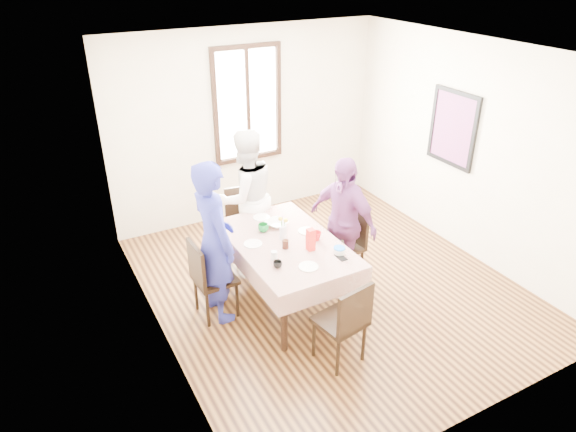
% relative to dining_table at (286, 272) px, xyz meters
% --- Properties ---
extents(ground, '(4.50, 4.50, 0.00)m').
position_rel_dining_table_xyz_m(ground, '(0.60, 0.01, -0.38)').
color(ground, black).
rests_on(ground, ground).
extents(back_wall, '(4.00, 0.00, 4.00)m').
position_rel_dining_table_xyz_m(back_wall, '(0.60, 2.26, 0.98)').
color(back_wall, beige).
rests_on(back_wall, ground).
extents(right_wall, '(0.00, 4.50, 4.50)m').
position_rel_dining_table_xyz_m(right_wall, '(2.60, 0.01, 0.98)').
color(right_wall, beige).
rests_on(right_wall, ground).
extents(window_frame, '(1.02, 0.06, 1.62)m').
position_rel_dining_table_xyz_m(window_frame, '(0.60, 2.24, 1.27)').
color(window_frame, black).
rests_on(window_frame, back_wall).
extents(window_pane, '(0.90, 0.02, 1.50)m').
position_rel_dining_table_xyz_m(window_pane, '(0.60, 2.25, 1.27)').
color(window_pane, white).
rests_on(window_pane, back_wall).
extents(art_poster, '(0.04, 0.76, 0.96)m').
position_rel_dining_table_xyz_m(art_poster, '(2.58, 0.31, 1.18)').
color(art_poster, red).
rests_on(art_poster, right_wall).
extents(dining_table, '(0.94, 1.57, 0.75)m').
position_rel_dining_table_xyz_m(dining_table, '(0.00, 0.00, 0.00)').
color(dining_table, black).
rests_on(dining_table, ground).
extents(tablecloth, '(1.06, 1.69, 0.01)m').
position_rel_dining_table_xyz_m(tablecloth, '(-0.00, 0.00, 0.38)').
color(tablecloth, '#550900').
rests_on(tablecloth, dining_table).
extents(chair_left, '(0.43, 0.43, 0.91)m').
position_rel_dining_table_xyz_m(chair_left, '(-0.78, 0.15, 0.08)').
color(chair_left, black).
rests_on(chair_left, ground).
extents(chair_right, '(0.45, 0.45, 0.91)m').
position_rel_dining_table_xyz_m(chair_right, '(0.78, 0.05, 0.08)').
color(chair_right, black).
rests_on(chair_right, ground).
extents(chair_far, '(0.48, 0.48, 0.91)m').
position_rel_dining_table_xyz_m(chair_far, '(0.00, 1.08, 0.08)').
color(chair_far, black).
rests_on(chair_far, ground).
extents(chair_near, '(0.49, 0.49, 0.91)m').
position_rel_dining_table_xyz_m(chair_near, '(0.00, -1.08, 0.08)').
color(chair_near, black).
rests_on(chair_near, ground).
extents(person_left, '(0.47, 0.68, 1.79)m').
position_rel_dining_table_xyz_m(person_left, '(-0.76, 0.15, 0.52)').
color(person_left, navy).
rests_on(person_left, ground).
extents(person_far, '(0.90, 0.73, 1.72)m').
position_rel_dining_table_xyz_m(person_far, '(0.00, 1.06, 0.48)').
color(person_far, white).
rests_on(person_far, ground).
extents(person_right, '(0.64, 1.00, 1.58)m').
position_rel_dining_table_xyz_m(person_right, '(0.76, 0.05, 0.41)').
color(person_right, '#7B3C7B').
rests_on(person_right, ground).
extents(mug_black, '(0.10, 0.10, 0.07)m').
position_rel_dining_table_xyz_m(mug_black, '(-0.31, -0.40, 0.42)').
color(mug_black, black).
rests_on(mug_black, tablecloth).
extents(mug_flag, '(0.15, 0.15, 0.10)m').
position_rel_dining_table_xyz_m(mug_flag, '(0.31, -0.12, 0.44)').
color(mug_flag, red).
rests_on(mug_flag, tablecloth).
extents(mug_green, '(0.17, 0.17, 0.09)m').
position_rel_dining_table_xyz_m(mug_green, '(-0.11, 0.32, 0.43)').
color(mug_green, '#0C7226').
rests_on(mug_green, tablecloth).
extents(serving_bowl, '(0.31, 0.31, 0.06)m').
position_rel_dining_table_xyz_m(serving_bowl, '(0.08, 0.37, 0.42)').
color(serving_bowl, white).
rests_on(serving_bowl, tablecloth).
extents(juice_carton, '(0.08, 0.08, 0.24)m').
position_rel_dining_table_xyz_m(juice_carton, '(0.15, -0.27, 0.51)').
color(juice_carton, red).
rests_on(juice_carton, tablecloth).
extents(butter_tub, '(0.12, 0.12, 0.06)m').
position_rel_dining_table_xyz_m(butter_tub, '(0.38, -0.48, 0.42)').
color(butter_tub, white).
rests_on(butter_tub, tablecloth).
extents(jam_jar, '(0.07, 0.07, 0.09)m').
position_rel_dining_table_xyz_m(jam_jar, '(-0.07, -0.11, 0.43)').
color(jam_jar, black).
rests_on(jam_jar, tablecloth).
extents(drinking_glass, '(0.07, 0.07, 0.10)m').
position_rel_dining_table_xyz_m(drinking_glass, '(-0.27, -0.26, 0.44)').
color(drinking_glass, silver).
rests_on(drinking_glass, tablecloth).
extents(smartphone, '(0.08, 0.15, 0.01)m').
position_rel_dining_table_xyz_m(smartphone, '(0.35, -0.55, 0.39)').
color(smartphone, black).
rests_on(smartphone, tablecloth).
extents(flower_vase, '(0.08, 0.08, 0.16)m').
position_rel_dining_table_xyz_m(flower_vase, '(0.00, 0.07, 0.47)').
color(flower_vase, silver).
rests_on(flower_vase, tablecloth).
extents(plate_left, '(0.20, 0.20, 0.01)m').
position_rel_dining_table_xyz_m(plate_left, '(-0.33, 0.12, 0.39)').
color(plate_left, white).
rests_on(plate_left, tablecloth).
extents(plate_right, '(0.20, 0.20, 0.01)m').
position_rel_dining_table_xyz_m(plate_right, '(0.32, 0.09, 0.39)').
color(plate_right, white).
rests_on(plate_right, tablecloth).
extents(plate_far, '(0.20, 0.20, 0.01)m').
position_rel_dining_table_xyz_m(plate_far, '(0.01, 0.63, 0.39)').
color(plate_far, white).
rests_on(plate_far, tablecloth).
extents(plate_near, '(0.20, 0.20, 0.01)m').
position_rel_dining_table_xyz_m(plate_near, '(-0.04, -0.55, 0.39)').
color(plate_near, white).
rests_on(plate_near, tablecloth).
extents(butter_lid, '(0.12, 0.12, 0.01)m').
position_rel_dining_table_xyz_m(butter_lid, '(0.38, -0.48, 0.45)').
color(butter_lid, blue).
rests_on(butter_lid, butter_tub).
extents(flower_bunch, '(0.09, 0.09, 0.10)m').
position_rel_dining_table_xyz_m(flower_bunch, '(0.00, 0.07, 0.60)').
color(flower_bunch, yellow).
rests_on(flower_bunch, flower_vase).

